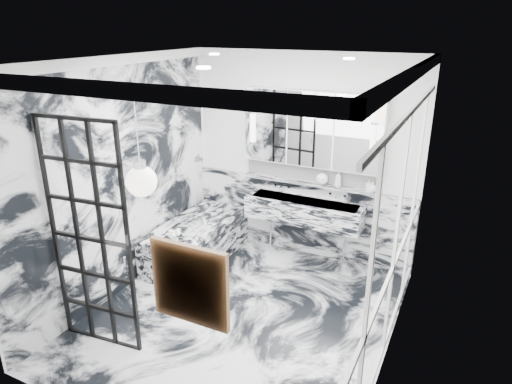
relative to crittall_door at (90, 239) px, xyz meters
The scene contains 25 objects.
floor 1.90m from the crittall_door, 42.52° to the left, with size 3.60×3.60×0.00m, color silver.
ceiling 2.21m from the crittall_door, 42.52° to the left, with size 3.60×3.60×0.00m, color white.
wall_back 3.03m from the crittall_door, 68.59° to the left, with size 3.60×3.60×0.00m, color white.
wall_front 1.37m from the crittall_door, 35.63° to the right, with size 3.60×3.60×0.00m, color white.
wall_left 1.15m from the crittall_door, 116.25° to the left, with size 3.60×3.60×0.00m, color white.
wall_right 2.89m from the crittall_door, 20.50° to the left, with size 3.60×3.60×0.00m, color white.
marble_clad_back 3.06m from the crittall_door, 68.42° to the left, with size 3.18×0.05×1.05m, color silver.
marble_clad_left 1.13m from the crittall_door, 115.56° to the left, with size 0.02×3.56×2.68m, color silver.
panel_molding 2.87m from the crittall_door, 20.64° to the left, with size 0.03×3.40×2.30m, color white.
soap_bottle_a 3.18m from the crittall_door, 58.71° to the left, with size 0.09×0.09×0.23m, color #8C5919.
soap_bottle_b 3.41m from the crittall_door, 52.89° to the left, with size 0.07×0.07×0.16m, color #4C4C51.
soap_bottle_c 3.44m from the crittall_door, 52.31° to the left, with size 0.11×0.11×0.14m, color silver.
face_pot 3.08m from the crittall_door, 62.19° to the left, with size 0.16×0.16×0.16m, color white.
amber_bottle 3.18m from the crittall_door, 58.94° to the left, with size 0.04×0.04×0.10m, color #8C5919.
flower_vase 1.32m from the crittall_door, 85.00° to the left, with size 0.07×0.07×0.12m, color silver.
crittall_door is the anchor object (origin of this frame).
artwork 1.87m from the crittall_door, 24.16° to the right, with size 0.46×0.04×0.46m, color #BB7913.
pendant_light 1.14m from the crittall_door, 10.70° to the right, with size 0.25×0.25×0.25m, color white.
trough_sink 2.89m from the crittall_door, 63.99° to the left, with size 1.60×0.45×0.30m, color silver.
ledge 3.01m from the crittall_door, 65.37° to the left, with size 1.90×0.14×0.04m, color silver.
subway_tile 3.06m from the crittall_door, 65.85° to the left, with size 1.90×0.03×0.23m, color white.
mirror_cabinet 3.08m from the crittall_door, 65.41° to the left, with size 1.90×0.16×1.00m, color white.
sconce_left 2.74m from the crittall_door, 80.71° to the left, with size 0.07×0.07×0.40m, color white.
sconce_right 3.41m from the crittall_door, 51.88° to the left, with size 0.07×0.07×0.40m, color white.
bathtub 2.11m from the crittall_door, 92.20° to the left, with size 0.75×1.65×0.55m, color silver.
Camera 1 is at (2.07, -3.86, 3.13)m, focal length 32.00 mm.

